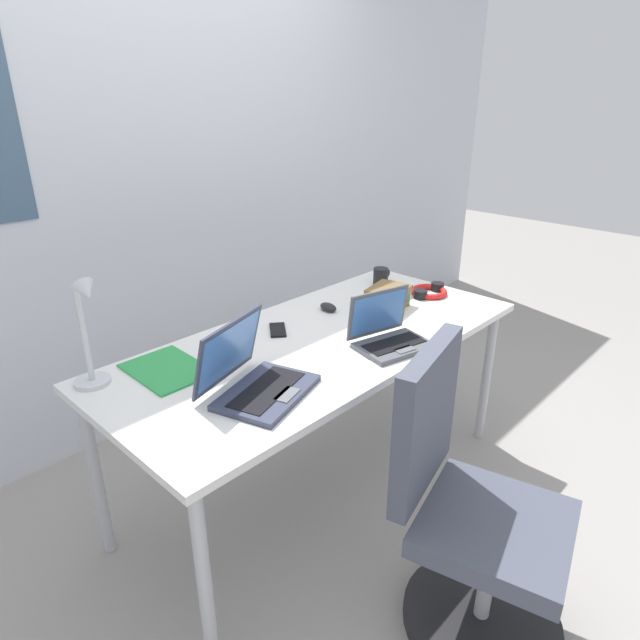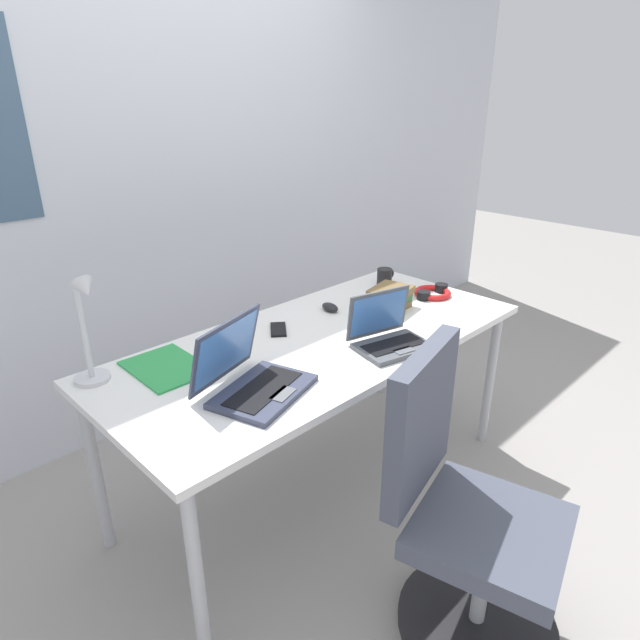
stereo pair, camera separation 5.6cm
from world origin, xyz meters
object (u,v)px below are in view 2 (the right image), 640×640
computer_mouse (330,307)px  coffee_mug (385,277)px  laptop_near_mouse (389,336)px  headphones (432,292)px  book_stack (390,298)px  paper_folder_front_right (166,367)px  laptop_mid_desk (252,378)px  pill_bottle (233,331)px  office_chair (464,526)px  cell_phone (278,329)px  desk_lamp (87,331)px

computer_mouse → coffee_mug: size_ratio=0.85×
laptop_near_mouse → headphones: 0.63m
book_stack → paper_folder_front_right: 1.05m
laptop_mid_desk → paper_folder_front_right: (-0.12, 0.35, -0.04)m
headphones → coffee_mug: coffee_mug is taller
laptop_mid_desk → headphones: laptop_mid_desk is taller
laptop_near_mouse → pill_bottle: bearing=130.5°
headphones → office_chair: (-0.88, -0.76, -0.36)m
coffee_mug → cell_phone: bearing=-176.3°
laptop_mid_desk → office_chair: laptop_mid_desk is taller
headphones → paper_folder_front_right: headphones is taller
coffee_mug → pill_bottle: bearing=179.9°
laptop_mid_desk → book_stack: size_ratio=1.80×
coffee_mug → laptop_mid_desk: bearing=-162.4°
headphones → paper_folder_front_right: (-1.31, 0.25, -0.01)m
laptop_mid_desk → office_chair: size_ratio=0.42×
laptop_near_mouse → headphones: (0.60, 0.21, -0.03)m
book_stack → office_chair: bearing=-126.9°
pill_bottle → laptop_near_mouse: bearing=-49.5°
laptop_mid_desk → computer_mouse: 0.76m
computer_mouse → pill_bottle: (-0.50, 0.05, 0.02)m
coffee_mug → office_chair: 1.37m
paper_folder_front_right → laptop_mid_desk: bearing=-70.7°
desk_lamp → computer_mouse: 1.06m
laptop_mid_desk → laptop_near_mouse: bearing=-10.0°
computer_mouse → coffee_mug: bearing=15.7°
desk_lamp → office_chair: bearing=-58.5°
laptop_near_mouse → pill_bottle: size_ratio=4.10×
pill_bottle → office_chair: 1.10m
cell_phone → coffee_mug: size_ratio=1.20×
headphones → office_chair: office_chair is taller
laptop_near_mouse → laptop_mid_desk: bearing=170.0°
headphones → office_chair: size_ratio=0.22×
office_chair → coffee_mug: bearing=50.7°
desk_lamp → laptop_mid_desk: desk_lamp is taller
laptop_near_mouse → headphones: bearing=18.9°
laptop_mid_desk → headphones: (1.19, 0.10, -0.03)m
cell_phone → pill_bottle: 0.20m
laptop_near_mouse → book_stack: size_ratio=1.43×
laptop_near_mouse → paper_folder_front_right: 0.84m
book_stack → coffee_mug: book_stack is taller
desk_lamp → pill_bottle: 0.56m
coffee_mug → office_chair: office_chair is taller
desk_lamp → coffee_mug: (1.49, -0.05, -0.15)m
laptop_mid_desk → computer_mouse: size_ratio=4.24×
headphones → computer_mouse: bearing=156.8°
computer_mouse → book_stack: size_ratio=0.42×
computer_mouse → headphones: bearing=-13.6°
computer_mouse → office_chair: (-0.39, -0.97, -0.36)m
pill_bottle → coffee_mug: coffee_mug is taller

